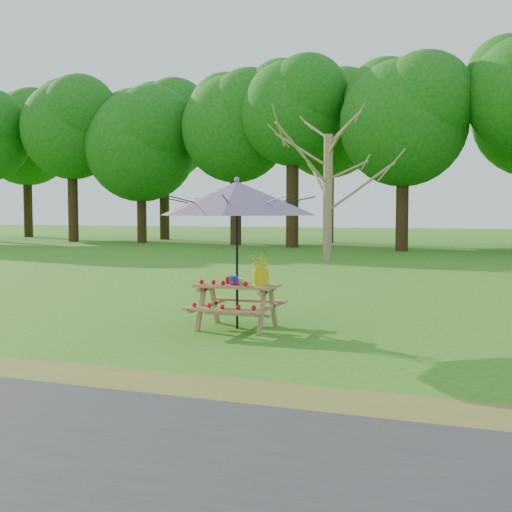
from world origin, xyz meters
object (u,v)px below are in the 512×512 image
(bare_tree, at_px, (329,82))
(picnic_table, at_px, (237,307))
(patio_umbrella, at_px, (237,198))
(flower_bucket, at_px, (261,266))

(bare_tree, relative_size, picnic_table, 7.88)
(picnic_table, bearing_deg, patio_umbrella, 84.81)
(patio_umbrella, xyz_separation_m, flower_bucket, (0.37, 0.03, -1.00))
(bare_tree, bearing_deg, picnic_table, -82.26)
(bare_tree, relative_size, flower_bucket, 19.97)
(picnic_table, xyz_separation_m, flower_bucket, (0.37, 0.03, 0.62))
(bare_tree, xyz_separation_m, picnic_table, (1.85, -13.64, -5.99))
(bare_tree, distance_m, patio_umbrella, 14.44)
(patio_umbrella, distance_m, flower_bucket, 1.07)
(bare_tree, xyz_separation_m, patio_umbrella, (1.85, -13.64, -4.37))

